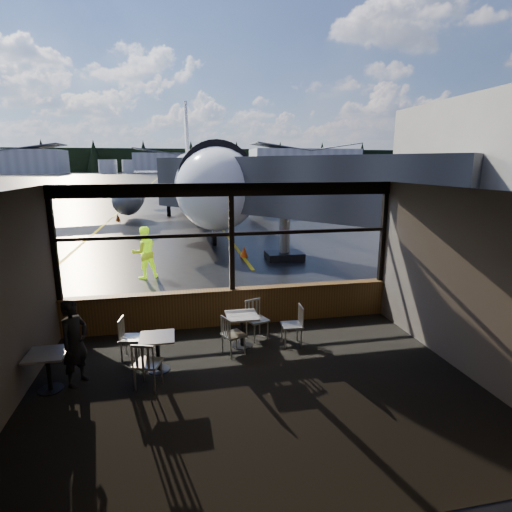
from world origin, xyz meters
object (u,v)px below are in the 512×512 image
object	(u,v)px
jet_bridge	(304,204)
passenger	(75,343)
airliner	(196,146)
cafe_table_near	(242,331)
chair_near_w	(234,335)
chair_mid_s	(148,364)
cone_wing	(118,217)
cafe_table_mid	(158,354)
chair_mid_w	(132,338)
chair_near_e	(292,326)
cafe_table_left	(49,372)
cone_nose	(244,251)
chair_near_n	(257,320)
ground_crew	(144,253)

from	to	relation	value
jet_bridge	passenger	xyz separation A→B (m)	(-6.76, -7.69, -1.63)
airliner	cafe_table_near	bearing A→B (deg)	-91.54
chair_near_w	chair_mid_s	bearing A→B (deg)	-83.00
chair_mid_s	cone_wing	world-z (taller)	chair_mid_s
jet_bridge	chair_mid_s	size ratio (longest dim) A/B	12.07
cafe_table_mid	chair_mid_w	xyz separation A→B (m)	(-0.54, 0.60, 0.09)
chair_mid_s	passenger	bearing A→B (deg)	-178.43
chair_near_e	chair_mid_s	xyz separation A→B (m)	(-3.00, -1.15, -0.00)
cafe_table_near	cafe_table_left	xyz separation A→B (m)	(-3.62, -1.06, -0.01)
chair_near_w	chair_near_e	bearing A→B (deg)	75.17
chair_mid_w	cone_nose	bearing A→B (deg)	164.86
airliner	chair_near_n	xyz separation A→B (m)	(0.03, -22.67, -4.80)
airliner	ground_crew	xyz separation A→B (m)	(-2.83, -16.90, -4.34)
jet_bridge	chair_mid_s	bearing A→B (deg)	-124.18
airliner	cafe_table_near	world-z (taller)	airliner
chair_near_e	cone_wing	size ratio (longest dim) A/B	1.94
cone_nose	passenger	bearing A→B (deg)	-116.29
chair_near_w	cone_nose	size ratio (longest dim) A/B	1.85
jet_bridge	chair_mid_w	size ratio (longest dim) A/B	12.38
cafe_table_near	cafe_table_left	distance (m)	3.78
passenger	ground_crew	xyz separation A→B (m)	(0.73, 6.99, 0.11)
chair_near_e	chair_mid_s	distance (m)	3.21
cafe_table_mid	chair_near_n	xyz separation A→B (m)	(2.17, 1.04, 0.10)
airliner	ground_crew	bearing A→B (deg)	-100.10
chair_near_e	chair_near_n	distance (m)	0.83
ground_crew	chair_mid_w	bearing A→B (deg)	69.36
chair_near_e	chair_mid_w	bearing A→B (deg)	92.34
cafe_table_left	chair_mid_s	size ratio (longest dim) A/B	0.78
airliner	cone_nose	bearing A→B (deg)	-86.03
chair_near_n	cone_wing	world-z (taller)	chair_near_n
chair_near_w	airliner	bearing A→B (deg)	155.66
airliner	cafe_table_mid	world-z (taller)	airliner
chair_mid_s	chair_mid_w	size ratio (longest dim) A/B	1.03
chair_mid_s	chair_near_w	bearing A→B (deg)	48.57
chair_near_w	cone_nose	world-z (taller)	chair_near_w
chair_mid_s	passenger	world-z (taller)	passenger
cafe_table_mid	chair_near_w	size ratio (longest dim) A/B	0.81
airliner	chair_mid_w	size ratio (longest dim) A/B	38.27
chair_mid_w	cafe_table_left	bearing A→B (deg)	-46.11
chair_mid_s	cafe_table_left	bearing A→B (deg)	-169.34
jet_bridge	cafe_table_mid	distance (m)	9.44
cafe_table_mid	chair_mid_s	world-z (taller)	chair_mid_s
cafe_table_mid	chair_mid_w	bearing A→B (deg)	131.77
cafe_table_near	cafe_table_mid	bearing A→B (deg)	-157.58
airliner	cone_nose	size ratio (longest dim) A/B	72.61
chair_mid_w	cafe_table_near	bearing A→B (deg)	101.57
chair_near_n	cone_nose	bearing A→B (deg)	-117.49
jet_bridge	cafe_table_left	world-z (taller)	jet_bridge
chair_near_e	passenger	size ratio (longest dim) A/B	0.58
chair_mid_s	ground_crew	bearing A→B (deg)	112.91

